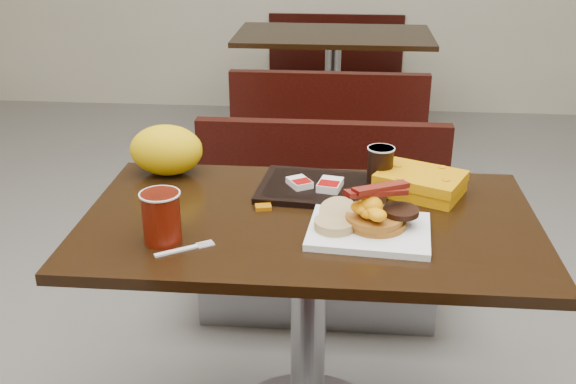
# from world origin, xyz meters

# --- Properties ---
(table_near) EXTENTS (1.20, 0.70, 0.75)m
(table_near) POSITION_xyz_m (0.00, 0.00, 0.38)
(table_near) COLOR black
(table_near) RESTS_ON floor
(bench_near_n) EXTENTS (1.00, 0.46, 0.72)m
(bench_near_n) POSITION_xyz_m (0.00, 0.70, 0.36)
(bench_near_n) COLOR black
(bench_near_n) RESTS_ON floor
(table_far) EXTENTS (1.20, 0.70, 0.75)m
(table_far) POSITION_xyz_m (0.00, 2.60, 0.38)
(table_far) COLOR black
(table_far) RESTS_ON floor
(bench_far_s) EXTENTS (1.00, 0.46, 0.72)m
(bench_far_s) POSITION_xyz_m (0.00, 1.90, 0.36)
(bench_far_s) COLOR black
(bench_far_s) RESTS_ON floor
(bench_far_n) EXTENTS (1.00, 0.46, 0.72)m
(bench_far_n) POSITION_xyz_m (0.00, 3.30, 0.36)
(bench_far_n) COLOR black
(bench_far_n) RESTS_ON floor
(platter) EXTENTS (0.32, 0.26, 0.02)m
(platter) POSITION_xyz_m (0.15, -0.09, 0.76)
(platter) COLOR white
(platter) RESTS_ON table_near
(pancake_stack) EXTENTS (0.18, 0.18, 0.03)m
(pancake_stack) POSITION_xyz_m (0.17, -0.07, 0.78)
(pancake_stack) COLOR #A2661B
(pancake_stack) RESTS_ON platter
(sausage_patty) EXTENTS (0.11, 0.11, 0.01)m
(sausage_patty) POSITION_xyz_m (0.23, -0.06, 0.81)
(sausage_patty) COLOR black
(sausage_patty) RESTS_ON pancake_stack
(scrambled_eggs) EXTENTS (0.11, 0.09, 0.05)m
(scrambled_eggs) POSITION_xyz_m (0.16, -0.09, 0.83)
(scrambled_eggs) COLOR #FFB305
(scrambled_eggs) RESTS_ON pancake_stack
(bacon_strips) EXTENTS (0.19, 0.16, 0.01)m
(bacon_strips) POSITION_xyz_m (0.17, -0.07, 0.86)
(bacon_strips) COLOR #420504
(bacon_strips) RESTS_ON scrambled_eggs
(muffin_bottom) EXTENTS (0.11, 0.11, 0.02)m
(muffin_bottom) POSITION_xyz_m (0.07, -0.10, 0.78)
(muffin_bottom) COLOR tan
(muffin_bottom) RESTS_ON platter
(muffin_top) EXTENTS (0.11, 0.11, 0.06)m
(muffin_top) POSITION_xyz_m (0.07, -0.05, 0.79)
(muffin_top) COLOR tan
(muffin_top) RESTS_ON platter
(coffee_cup_near) EXTENTS (0.10, 0.10, 0.13)m
(coffee_cup_near) POSITION_xyz_m (-0.35, -0.17, 0.82)
(coffee_cup_near) COLOR maroon
(coffee_cup_near) RESTS_ON table_near
(fork) EXTENTS (0.14, 0.10, 0.00)m
(fork) POSITION_xyz_m (-0.31, -0.22, 0.75)
(fork) COLOR white
(fork) RESTS_ON table_near
(knife) EXTENTS (0.09, 0.13, 0.00)m
(knife) POSITION_xyz_m (0.23, -0.14, 0.75)
(knife) COLOR white
(knife) RESTS_ON table_near
(condiment_syrup) EXTENTS (0.05, 0.04, 0.01)m
(condiment_syrup) POSITION_xyz_m (-0.13, 0.04, 0.76)
(condiment_syrup) COLOR #A75B07
(condiment_syrup) RESTS_ON table_near
(condiment_ketchup) EXTENTS (0.04, 0.03, 0.01)m
(condiment_ketchup) POSITION_xyz_m (0.01, 0.07, 0.75)
(condiment_ketchup) COLOR #8C0504
(condiment_ketchup) RESTS_ON table_near
(tray) EXTENTS (0.39, 0.29, 0.02)m
(tray) POSITION_xyz_m (0.03, 0.18, 0.76)
(tray) COLOR black
(tray) RESTS_ON table_near
(hashbrown_sleeve_left) EXTENTS (0.08, 0.09, 0.02)m
(hashbrown_sleeve_left) POSITION_xyz_m (-0.04, 0.17, 0.78)
(hashbrown_sleeve_left) COLOR silver
(hashbrown_sleeve_left) RESTS_ON tray
(hashbrown_sleeve_right) EXTENTS (0.08, 0.09, 0.02)m
(hashbrown_sleeve_right) POSITION_xyz_m (0.05, 0.16, 0.78)
(hashbrown_sleeve_right) COLOR silver
(hashbrown_sleeve_right) RESTS_ON tray
(coffee_cup_far) EXTENTS (0.08, 0.08, 0.10)m
(coffee_cup_far) POSITION_xyz_m (0.19, 0.23, 0.82)
(coffee_cup_far) COLOR black
(coffee_cup_far) RESTS_ON tray
(clamshell) EXTENTS (0.28, 0.25, 0.06)m
(clamshell) POSITION_xyz_m (0.30, 0.18, 0.78)
(clamshell) COLOR #CE8203
(clamshell) RESTS_ON table_near
(paper_bag) EXTENTS (0.23, 0.18, 0.15)m
(paper_bag) POSITION_xyz_m (-0.45, 0.27, 0.83)
(paper_bag) COLOR yellow
(paper_bag) RESTS_ON table_near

